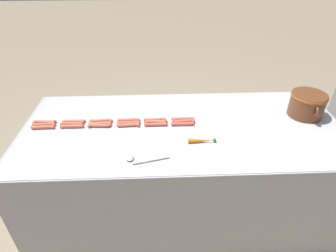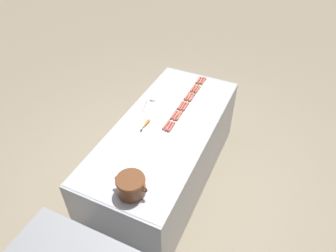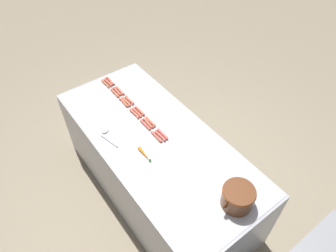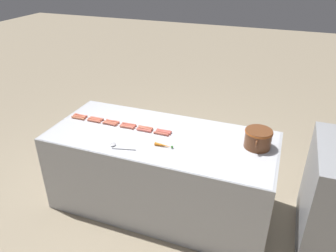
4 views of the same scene
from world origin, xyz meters
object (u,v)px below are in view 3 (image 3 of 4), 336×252
hot_dog_13 (115,93)px  hot_dog_14 (124,103)px  hot_dog_9 (137,112)px  serving_spoon (107,134)px  hot_dog_11 (160,136)px  hot_dog_0 (110,81)px  hot_dog_12 (105,84)px  hot_dog_16 (145,125)px  bean_pot (238,196)px  hot_dog_8 (126,101)px  hot_dog_10 (148,123)px  hot_dog_4 (150,122)px  hot_dog_5 (163,134)px  hot_dog_1 (120,91)px  hot_dog_2 (129,100)px  hot_dog_15 (134,113)px  hot_dog_6 (108,82)px  hot_dog_3 (140,111)px  hot_dog_7 (117,91)px  hot_dog_17 (156,137)px  carrot (145,154)px

hot_dog_13 → hot_dog_14: 0.19m
hot_dog_9 → serving_spoon: (0.38, 0.07, -0.00)m
hot_dog_11 → hot_dog_13: 0.78m
hot_dog_9 → hot_dog_14: (0.03, -0.20, 0.00)m
hot_dog_0 → hot_dog_12: 0.07m
hot_dog_16 → bean_pot: size_ratio=0.53×
hot_dog_14 → hot_dog_16: (0.00, 0.39, 0.00)m
hot_dog_14 → hot_dog_16: same height
hot_dog_8 → hot_dog_10: same height
hot_dog_4 → hot_dog_14: (0.06, -0.39, 0.00)m
hot_dog_12 → hot_dog_16: same height
hot_dog_5 → hot_dog_13: 0.78m
hot_dog_4 → hot_dog_10: size_ratio=1.00×
hot_dog_1 → hot_dog_14: (0.06, 0.19, 0.00)m
hot_dog_2 → hot_dog_15: bearing=72.0°
hot_dog_12 → hot_dog_13: same height
hot_dog_12 → hot_dog_10: bearing=92.5°
hot_dog_0 → hot_dog_8: size_ratio=1.00×
hot_dog_6 → hot_dog_13: bearing=81.4°
hot_dog_3 → bean_pot: size_ratio=0.53×
hot_dog_13 → hot_dog_15: same height
hot_dog_11 → hot_dog_14: 0.59m
hot_dog_6 → serving_spoon: size_ratio=0.61×
hot_dog_11 → hot_dog_12: 0.98m
hot_dog_2 → hot_dog_7: size_ratio=1.00×
hot_dog_8 → hot_dog_13: same height
hot_dog_17 → hot_dog_11: bearing=164.6°
hot_dog_0 → hot_dog_1: same height
hot_dog_8 → hot_dog_17: same height
hot_dog_1 → hot_dog_2: bearing=89.8°
hot_dog_13 → serving_spoon: hot_dog_13 is taller
hot_dog_11 → serving_spoon: (0.39, -0.31, -0.00)m
hot_dog_16 → carrot: (0.20, 0.29, 0.00)m
hot_dog_1 → hot_dog_17: same height
hot_dog_9 → hot_dog_10: size_ratio=1.00×
hot_dog_9 → hot_dog_13: size_ratio=1.00×
hot_dog_11 → hot_dog_17: same height
serving_spoon → hot_dog_5: bearing=143.1°
hot_dog_8 → bean_pot: size_ratio=0.53×
hot_dog_1 → hot_dog_11: bearing=87.6°
hot_dog_4 → hot_dog_14: bearing=-81.0°
hot_dog_4 → hot_dog_1: bearing=-90.2°
hot_dog_4 → hot_dog_11: bearing=81.4°
hot_dog_11 → hot_dog_7: bearing=-90.2°
hot_dog_15 → hot_dog_9: bearing=177.1°
hot_dog_16 → serving_spoon: size_ratio=0.62×
hot_dog_3 → hot_dog_15: 0.06m
hot_dog_4 → hot_dog_12: size_ratio=1.00×
hot_dog_1 → hot_dog_7: (0.03, -0.01, 0.00)m
hot_dog_2 → hot_dog_10: (0.03, 0.39, 0.00)m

